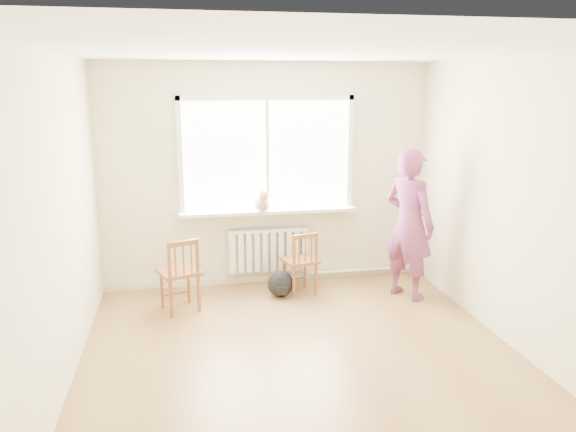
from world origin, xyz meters
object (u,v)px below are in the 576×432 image
chair_left (181,275)px  chair_right (301,263)px  backpack (280,284)px  cat (262,201)px  person (409,224)px

chair_left → chair_right: bearing=171.7°
chair_left → backpack: bearing=172.2°
chair_left → chair_right: size_ratio=1.09×
chair_left → chair_right: chair_left is taller
chair_right → cat: 0.87m
chair_right → backpack: 0.35m
cat → chair_left: bearing=-151.6°
person → cat: size_ratio=3.82×
chair_right → person: (1.20, -0.30, 0.49)m
chair_right → person: size_ratio=0.44×
chair_right → cat: (-0.42, 0.33, 0.69)m
chair_left → person: size_ratio=0.48×
chair_left → cat: 1.32m
chair_left → person: 2.63m
person → chair_right: bearing=44.0°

